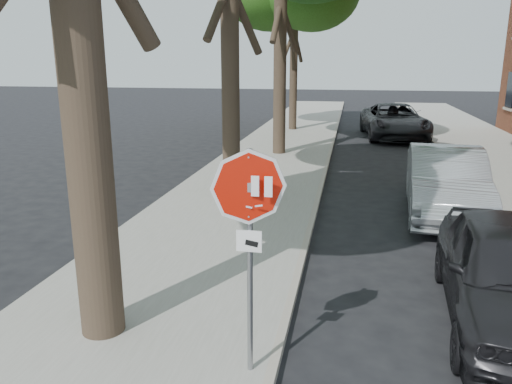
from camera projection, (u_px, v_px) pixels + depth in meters
sidewalk_left at (268, 164)px, 17.55m from camera, size 4.00×55.00×0.12m
curb_left at (326, 166)px, 17.18m from camera, size 0.12×55.00×0.13m
curb_right at (461, 172)px, 16.38m from camera, size 0.12×55.00×0.13m
stop_sign at (249, 221)px, 5.32m from camera, size 0.76×0.34×2.61m
car_a at (511, 273)px, 6.92m from camera, size 2.10×4.51×1.49m
car_b at (446, 182)px, 11.88m from camera, size 2.02×4.91×1.58m
car_d at (394, 121)px, 23.72m from camera, size 3.22×6.05×1.62m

